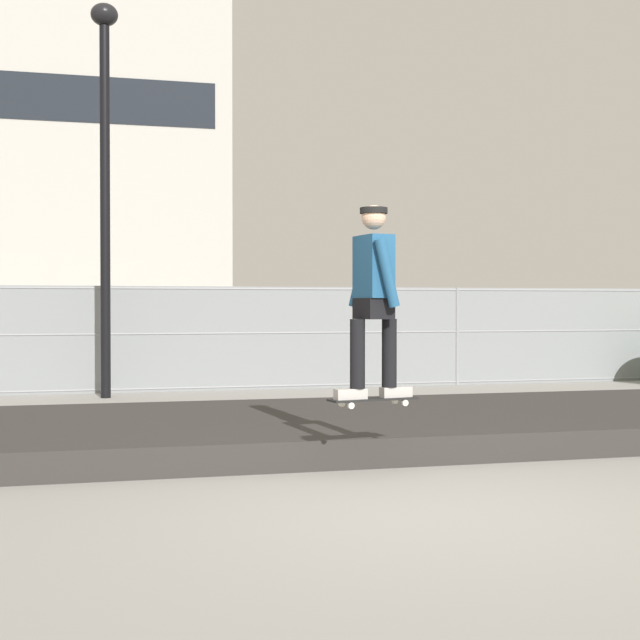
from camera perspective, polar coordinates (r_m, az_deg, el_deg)
name	(u,v)px	position (r m, az deg, el deg)	size (l,w,h in m)	color
ground_plane	(423,511)	(6.58, 6.73, -12.31)	(120.00, 120.00, 0.00)	gray
gravel_berm	(313,428)	(9.82, -0.49, -7.06)	(14.30, 3.62, 0.28)	#33302D
skateboard	(373,400)	(7.56, 3.52, -5.22)	(0.82, 0.33, 0.07)	black
skater	(374,290)	(7.52, 3.52, 1.99)	(0.73, 0.61, 1.66)	#B2ADA8
chain_fence	(235,338)	(15.60, -5.60, -1.18)	(25.60, 0.06, 1.85)	gray
street_lamp	(105,151)	(14.86, -13.89, 10.66)	(0.44, 0.44, 6.41)	black
parked_car_mid	(207,336)	(19.19, -7.42, -1.07)	(4.51, 2.18, 1.66)	black
library_building	(18,165)	(57.19, -19.13, 9.58)	(24.12, 15.66, 20.30)	#B2AFA8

